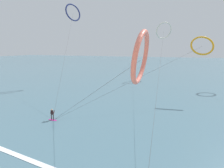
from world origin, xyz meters
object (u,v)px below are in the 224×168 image
object	(u,v)px
surfer_magenta	(52,115)
kite_amber	(202,46)
kite_ivory	(164,31)
kite_navy	(73,13)
kite_coral	(141,58)

from	to	relation	value
surfer_magenta	kite_amber	size ratio (longest dim) A/B	0.07
kite_ivory	kite_navy	bearing A→B (deg)	5.59
surfer_magenta	kite_amber	distance (m)	29.10
kite_navy	kite_amber	world-z (taller)	kite_navy
kite_navy	kite_ivory	distance (m)	29.67
kite_coral	kite_amber	distance (m)	22.73
surfer_magenta	kite_navy	bearing A→B (deg)	-82.89
kite_coral	kite_amber	bearing A→B (deg)	161.88
surfer_magenta	kite_ivory	bearing A→B (deg)	-123.94
kite_navy	kite_ivory	size ratio (longest dim) A/B	0.46
surfer_magenta	kite_ivory	world-z (taller)	kite_ivory
kite_navy	kite_amber	size ratio (longest dim) A/B	1.12
kite_navy	kite_ivory	world-z (taller)	kite_navy
surfer_magenta	kite_ivory	distance (m)	46.04
kite_ivory	kite_amber	size ratio (longest dim) A/B	2.40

